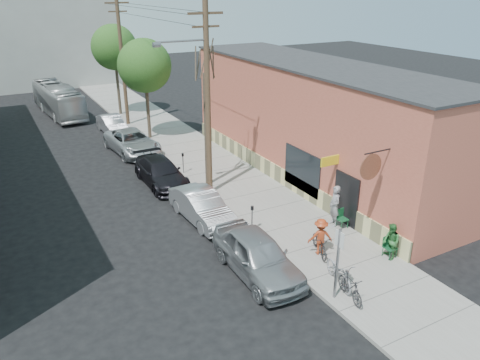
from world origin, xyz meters
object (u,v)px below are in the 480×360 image
parking_meter_near (252,214)px  tree_bare (206,131)px  parked_bike_b (339,272)px  car_4 (112,124)px  patio_chair_a (342,219)px  patron_grey (335,206)px  tree_leafy_mid (145,66)px  patron_green (391,242)px  car_0 (257,255)px  parked_bike_a (350,287)px  car_3 (132,142)px  utility_pole_near (207,96)px  cyclist (320,237)px  sign_post (338,257)px  car_1 (202,206)px  tree_leafy_far (114,47)px  patio_chair_b (390,247)px  bus (58,100)px  parking_meter_far (183,160)px  car_2 (161,172)px

parking_meter_near → tree_bare: 6.36m
parked_bike_b → car_4: car_4 is taller
patio_chair_a → patron_grey: 0.69m
tree_leafy_mid → parked_bike_b: 21.57m
patron_green → car_0: 5.55m
parked_bike_a → car_3: car_3 is taller
utility_pole_near → cyclist: utility_pole_near is taller
sign_post → tree_leafy_mid: tree_leafy_mid is taller
patron_grey → car_0: bearing=-58.4°
cyclist → car_1: cyclist is taller
utility_pole_near → car_1: 5.56m
tree_leafy_far → patio_chair_b: 29.11m
cyclist → car_1: bearing=-40.2°
car_3 → bus: (-2.61, 12.96, 0.57)m
patron_grey → car_3: (-5.07, 14.99, -0.38)m
utility_pole_near → patron_green: size_ratio=6.41×
parking_meter_far → cyclist: cyclist is taller
patron_grey → patio_chair_b: bearing=19.1°
utility_pole_near → tree_leafy_mid: (0.41, 11.06, -0.05)m
tree_leafy_mid → patron_grey: tree_leafy_mid is taller
parking_meter_near → tree_leafy_mid: tree_leafy_mid is taller
parking_meter_near → patio_chair_b: parking_meter_near is taller
sign_post → cyclist: sign_post is taller
cyclist → car_3: cyclist is taller
tree_bare → patron_grey: bearing=-67.2°
tree_bare → tree_leafy_far: tree_leafy_far is taller
parking_meter_far → parked_bike_a: 14.21m
car_1 → patron_green: bearing=-56.6°
sign_post → tree_leafy_far: (0.45, 29.50, 3.94)m
parking_meter_far → cyclist: 11.32m
tree_bare → car_2: bearing=143.7°
parked_bike_a → car_0: (-1.98, 3.14, 0.20)m
sign_post → patron_green: size_ratio=1.79×
sign_post → parking_meter_near: 5.79m
sign_post → tree_leafy_far: tree_leafy_far is taller
cyclist → parked_bike_a: bearing=93.2°
tree_leafy_mid → car_3: (-2.00, -2.30, -4.60)m
car_0 → car_4: (0.00, 21.77, -0.17)m
patio_chair_a → cyclist: cyclist is taller
patron_grey → car_0: size_ratio=0.40×
parking_meter_near → patio_chair_a: (3.80, -1.75, -0.39)m
patron_green → parked_bike_a: bearing=-49.5°
patron_green → car_2: bearing=-137.2°
patron_grey → parked_bike_b: (-2.83, -3.76, -0.47)m
patio_chair_a → parked_bike_b: bearing=-132.7°
parking_meter_far → car_3: (-1.45, 5.46, -0.23)m
parked_bike_a → parked_bike_b: bearing=84.9°
patio_chair_b → bus: 32.26m
tree_bare → car_4: (-2.00, 12.97, -2.60)m
parking_meter_far → tree_leafy_mid: tree_leafy_mid is taller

